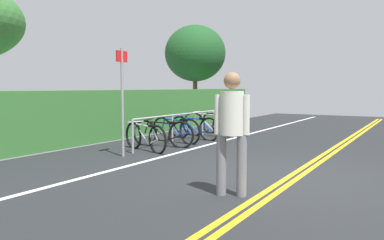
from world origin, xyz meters
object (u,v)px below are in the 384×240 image
at_px(bicycle_0, 145,137).
at_px(sign_post_near, 122,92).
at_px(bicycle_4, 209,124).
at_px(pedestrian, 232,125).
at_px(bike_rack, 188,120).
at_px(bicycle_3, 194,128).
at_px(bicycle_5, 223,124).
at_px(bicycle_2, 176,130).
at_px(tree_mid, 195,54).
at_px(bicycle_1, 163,133).

relative_size(bicycle_0, sign_post_near, 0.70).
xyz_separation_m(bicycle_4, pedestrian, (-5.75, -3.45, 0.62)).
xyz_separation_m(bike_rack, bicycle_0, (-2.01, -0.02, -0.27)).
height_order(bicycle_3, bicycle_4, bicycle_4).
bearing_deg(bicycle_5, bicycle_3, 173.86).
bearing_deg(bicycle_3, bike_rack, -174.72).
height_order(bicycle_2, sign_post_near, sign_post_near).
xyz_separation_m(bicycle_0, tree_mid, (8.01, 3.28, 2.68)).
distance_m(bike_rack, pedestrian, 5.71).
distance_m(bike_rack, tree_mid, 7.24).
relative_size(bicycle_1, bicycle_3, 0.99).
height_order(bicycle_4, pedestrian, pedestrian).
bearing_deg(bike_rack, bicycle_0, -179.56).
bearing_deg(bicycle_0, bicycle_1, 1.32).
bearing_deg(bicycle_2, bicycle_5, -5.98).
xyz_separation_m(bicycle_0, bicycle_5, (3.95, -0.11, 0.02)).
bearing_deg(bike_rack, bicycle_3, 5.28).
bearing_deg(sign_post_near, pedestrian, -116.08).
distance_m(bicycle_2, tree_mid, 7.66).
relative_size(bike_rack, bicycle_1, 2.89).
bearing_deg(pedestrian, sign_post_near, 63.92).
bearing_deg(bicycle_0, bicycle_4, 0.39).
relative_size(pedestrian, sign_post_near, 0.73).
relative_size(bicycle_3, tree_mid, 0.41).
bearing_deg(bicycle_5, bicycle_0, 178.34).
relative_size(bike_rack, bicycle_3, 2.85).
relative_size(bicycle_5, tree_mid, 0.41).
height_order(bicycle_0, bicycle_4, bicycle_4).
bearing_deg(bicycle_0, bicycle_3, 1.23).
relative_size(bike_rack, bicycle_0, 3.03).
height_order(bicycle_3, bicycle_5, bicycle_5).
xyz_separation_m(bicycle_1, sign_post_near, (-1.63, -0.08, 1.07)).
height_order(bicycle_2, pedestrian, pedestrian).
height_order(bike_rack, bicycle_4, bike_rack).
bearing_deg(bike_rack, pedestrian, -142.78).
relative_size(bicycle_2, bicycle_5, 0.97).
relative_size(bicycle_0, bicycle_4, 0.91).
height_order(bicycle_0, pedestrian, pedestrian).
bearing_deg(tree_mid, bike_rack, -151.41).
distance_m(bicycle_3, pedestrian, 6.07).
height_order(bicycle_1, sign_post_near, sign_post_near).
distance_m(bicycle_1, pedestrian, 4.80).
xyz_separation_m(bicycle_2, bicycle_4, (1.69, -0.12, 0.03)).
bearing_deg(bicycle_1, bicycle_4, 0.11).
xyz_separation_m(bicycle_4, sign_post_near, (-4.11, -0.09, 1.04)).
height_order(bike_rack, bicycle_3, bike_rack).
height_order(bicycle_1, bicycle_2, bicycle_2).
bearing_deg(sign_post_near, bicycle_4, 1.19).
bearing_deg(sign_post_near, bicycle_5, -0.60).
bearing_deg(pedestrian, bicycle_5, 27.14).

